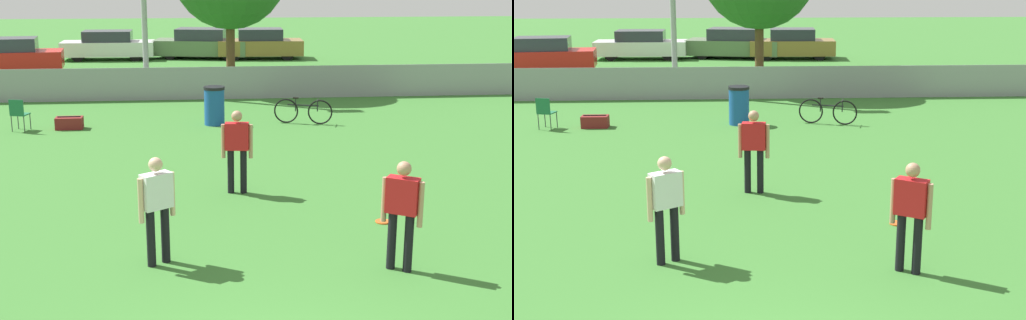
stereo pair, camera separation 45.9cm
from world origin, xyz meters
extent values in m
cube|color=gray|center=(0.00, 18.00, 0.55)|extent=(27.41, 0.03, 1.10)
cylinder|color=brown|center=(0.65, 19.95, 1.35)|extent=(0.32, 0.32, 2.70)
cylinder|color=black|center=(2.06, 3.57, 0.44)|extent=(0.13, 0.13, 0.88)
cylinder|color=black|center=(2.27, 3.44, 0.44)|extent=(0.13, 0.13, 0.88)
cube|color=red|center=(2.16, 3.51, 1.15)|extent=(0.50, 0.43, 0.53)
sphere|color=tan|center=(2.16, 3.51, 1.54)|extent=(0.21, 0.21, 0.21)
cylinder|color=tan|center=(1.94, 3.65, 1.05)|extent=(0.08, 0.08, 0.67)
cylinder|color=tan|center=(2.39, 3.36, 1.05)|extent=(0.08, 0.08, 0.67)
cylinder|color=black|center=(-1.45, 3.98, 0.44)|extent=(0.13, 0.13, 0.88)
cylinder|color=black|center=(-1.25, 4.12, 0.44)|extent=(0.13, 0.13, 0.88)
cube|color=silver|center=(-1.35, 4.05, 1.15)|extent=(0.50, 0.44, 0.53)
sphere|color=#D8AD8C|center=(-1.35, 4.05, 1.54)|extent=(0.21, 0.21, 0.21)
cylinder|color=#D8AD8C|center=(-1.57, 3.90, 1.05)|extent=(0.08, 0.08, 0.67)
cylinder|color=#D8AD8C|center=(-1.13, 4.20, 1.05)|extent=(0.08, 0.08, 0.67)
cylinder|color=black|center=(-0.07, 7.47, 0.44)|extent=(0.13, 0.13, 0.88)
cylinder|color=black|center=(0.17, 7.43, 0.44)|extent=(0.13, 0.13, 0.88)
cube|color=red|center=(0.05, 7.45, 1.15)|extent=(0.48, 0.28, 0.53)
sphere|color=tan|center=(0.05, 7.45, 1.54)|extent=(0.21, 0.21, 0.21)
cylinder|color=tan|center=(-0.21, 7.49, 1.05)|extent=(0.08, 0.08, 0.67)
cylinder|color=tan|center=(0.32, 7.42, 1.05)|extent=(0.08, 0.08, 0.67)
cylinder|color=#E5591E|center=(2.47, 5.52, 0.01)|extent=(0.25, 0.25, 0.03)
torus|color=#E5591E|center=(2.47, 5.52, 0.01)|extent=(0.26, 0.26, 0.03)
cylinder|color=#333338|center=(-5.24, 13.73, 0.22)|extent=(0.02, 0.02, 0.44)
cylinder|color=#333338|center=(-5.59, 13.82, 0.22)|extent=(0.02, 0.02, 0.44)
cylinder|color=#333338|center=(-5.33, 13.38, 0.22)|extent=(0.02, 0.02, 0.44)
cylinder|color=#333338|center=(-5.68, 13.47, 0.22)|extent=(0.02, 0.02, 0.44)
cube|color=#1E663F|center=(-5.46, 13.60, 0.45)|extent=(0.50, 0.50, 0.03)
cube|color=#1E663F|center=(-5.51, 13.41, 0.68)|extent=(0.40, 0.13, 0.42)
torus|color=black|center=(1.88, 13.93, 0.35)|extent=(0.69, 0.24, 0.70)
torus|color=black|center=(2.82, 13.66, 0.35)|extent=(0.69, 0.24, 0.70)
cylinder|color=black|center=(2.35, 13.79, 0.53)|extent=(0.87, 0.28, 0.04)
cylinder|color=black|center=(2.15, 13.85, 0.53)|extent=(0.03, 0.03, 0.36)
cylinder|color=black|center=(2.75, 13.68, 0.53)|extent=(0.03, 0.03, 0.33)
cube|color=black|center=(2.15, 13.85, 0.74)|extent=(0.17, 0.10, 0.04)
cylinder|color=black|center=(2.75, 13.68, 0.70)|extent=(0.15, 0.43, 0.03)
cylinder|color=#194C99|center=(-0.17, 13.90, 0.50)|extent=(0.57, 0.57, 1.01)
cylinder|color=black|center=(-0.17, 13.90, 1.05)|extent=(0.60, 0.60, 0.08)
cube|color=maroon|center=(-4.19, 13.70, 0.16)|extent=(0.73, 0.40, 0.33)
cube|color=black|center=(-4.19, 13.70, 0.34)|extent=(0.62, 0.04, 0.02)
cylinder|color=black|center=(-7.18, 26.09, 0.31)|extent=(0.64, 0.24, 0.63)
cylinder|color=black|center=(-7.03, 24.63, 0.31)|extent=(0.64, 0.24, 0.63)
cube|color=red|center=(-8.45, 25.23, 0.55)|extent=(4.49, 2.12, 0.74)
cube|color=#2D333D|center=(-8.45, 25.23, 1.20)|extent=(2.40, 1.71, 0.55)
cylinder|color=black|center=(-3.41, 30.18, 0.32)|extent=(0.65, 0.18, 0.65)
cylinder|color=black|center=(-3.42, 28.74, 0.32)|extent=(0.65, 0.18, 0.65)
cylinder|color=black|center=(-6.16, 30.20, 0.32)|extent=(0.65, 0.18, 0.65)
cylinder|color=black|center=(-6.17, 28.76, 0.32)|extent=(0.65, 0.18, 0.65)
cube|color=white|center=(-4.79, 29.47, 0.55)|extent=(4.45, 1.69, 0.68)
cube|color=#2D333D|center=(-4.79, 29.47, 1.14)|extent=(2.32, 1.48, 0.51)
cylinder|color=black|center=(1.31, 30.18, 0.30)|extent=(0.63, 0.29, 0.61)
cylinder|color=black|center=(1.00, 28.59, 0.30)|extent=(0.63, 0.29, 0.61)
cylinder|color=black|center=(-1.49, 30.73, 0.30)|extent=(0.63, 0.29, 0.61)
cylinder|color=black|center=(-1.80, 29.14, 0.30)|extent=(0.63, 0.29, 0.61)
cube|color=#59724C|center=(-0.25, 29.66, 0.54)|extent=(4.86, 2.69, 0.74)
cube|color=#2D333D|center=(-0.25, 29.66, 1.18)|extent=(2.65, 2.05, 0.55)
cylinder|color=black|center=(3.94, 29.93, 0.33)|extent=(0.66, 0.20, 0.66)
cylinder|color=black|center=(3.88, 28.39, 0.33)|extent=(0.66, 0.20, 0.66)
cylinder|color=black|center=(1.37, 30.02, 0.33)|extent=(0.66, 0.20, 0.66)
cylinder|color=black|center=(1.31, 28.49, 0.33)|extent=(0.66, 0.20, 0.66)
cube|color=olive|center=(2.62, 29.21, 0.56)|extent=(4.21, 1.91, 0.72)
cube|color=#2D333D|center=(2.62, 29.21, 1.20)|extent=(2.21, 1.63, 0.54)
camera|label=1|loc=(-0.81, -5.95, 4.27)|focal=50.00mm
camera|label=2|loc=(-0.36, -5.99, 4.27)|focal=50.00mm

